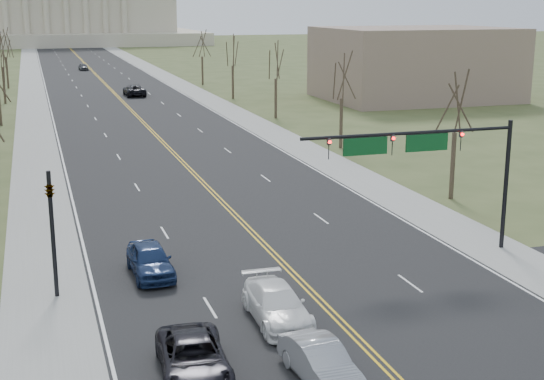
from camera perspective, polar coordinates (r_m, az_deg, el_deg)
road at (r=132.30m, az=-12.44°, el=7.80°), size 20.00×380.00×0.01m
cross_road at (r=32.44m, az=5.73°, el=-10.38°), size 120.00×14.00×0.01m
sidewalk_left at (r=131.76m, az=-17.68°, el=7.45°), size 4.00×380.00×0.03m
sidewalk_right at (r=133.91m, az=-7.27°, el=8.08°), size 4.00×380.00×0.03m
center_line at (r=132.29m, az=-12.44°, el=7.80°), size 0.42×380.00×0.01m
edge_line_left at (r=131.77m, az=-16.71°, el=7.52°), size 0.15×380.00×0.01m
edge_line_right at (r=133.54m, az=-8.21°, el=8.04°), size 0.15×380.00×0.01m
capitol at (r=271.26m, az=-15.51°, el=13.59°), size 90.00×60.00×50.00m
signal_mast at (r=40.35m, az=11.48°, el=2.84°), size 12.12×0.44×7.20m
signal_left at (r=35.89m, az=-16.26°, el=-2.18°), size 0.32×0.36×6.00m
tree_r_0 at (r=53.20m, az=13.70°, el=6.20°), size 3.74×3.74×8.50m
tree_r_1 at (r=70.95m, az=5.30°, el=8.37°), size 3.74×3.74×8.50m
tree_r_2 at (r=89.65m, az=0.29°, el=9.57°), size 3.74×3.74×8.50m
tree_r_3 at (r=108.81m, az=-3.00°, el=10.31°), size 3.74×3.74×8.50m
tree_l_3 at (r=109.33m, az=-19.72°, el=9.75°), size 3.96×3.96×9.00m
tree_r_4 at (r=128.23m, az=-5.30°, el=10.81°), size 3.74×3.74×8.50m
tree_l_4 at (r=129.29m, az=-19.47°, el=10.29°), size 3.96×3.96×9.00m
bldg_right_mass at (r=110.41m, az=10.67°, el=9.34°), size 25.00×20.00×10.00m
car_sb_inner_lead at (r=27.98m, az=3.68°, el=-12.80°), size 1.96×4.57×1.46m
car_sb_outer_lead at (r=28.35m, az=-5.94°, el=-12.48°), size 2.82×5.45×1.47m
car_sb_inner_second at (r=32.72m, az=0.37°, el=-8.61°), size 2.28×5.35×1.54m
car_sb_outer_second at (r=38.48m, az=-9.17°, el=-5.21°), size 2.08×4.86×1.64m
car_far_nb at (r=114.19m, az=-10.33°, el=7.40°), size 2.91×6.10×1.68m
car_far_sb at (r=160.78m, az=-14.03°, el=8.99°), size 1.96×4.19×1.39m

